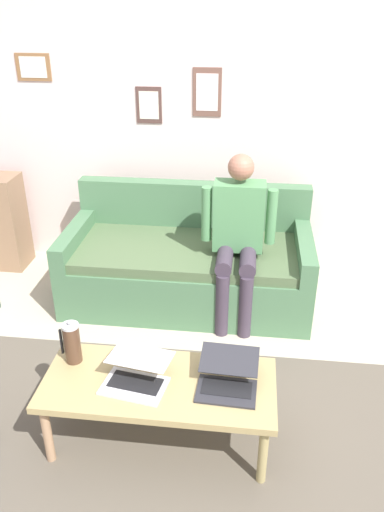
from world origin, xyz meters
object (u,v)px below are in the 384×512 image
object	(u,v)px
coffee_table	(159,388)
laptop_center	(227,380)
laptop_left	(136,376)
french_press	(72,343)
person_seated	(238,231)
couch	(188,264)
side_shelf	(0,222)

from	to	relation	value
coffee_table	laptop_center	bearing A→B (deg)	-178.42
laptop_left	french_press	bearing A→B (deg)	-19.33
french_press	person_seated	size ratio (longest dim) A/B	0.22
couch	french_press	world-z (taller)	couch
laptop_center	laptop_left	bearing A→B (deg)	3.35
person_seated	coffee_table	bearing A→B (deg)	74.97
coffee_table	couch	bearing A→B (deg)	-88.63
couch	laptop_left	xyz separation A→B (m)	(0.08, 1.59, 0.17)
french_press	coffee_table	bearing A→B (deg)	166.76
laptop_left	side_shelf	bearing A→B (deg)	-48.93
laptop_left	person_seated	world-z (taller)	person_seated
coffee_table	laptop_left	world-z (taller)	laptop_left
couch	laptop_center	bearing A→B (deg)	104.63
french_press	laptop_center	bearing A→B (deg)	172.88
side_shelf	person_seated	bearing A→B (deg)	164.90
laptop_center	french_press	bearing A→B (deg)	-7.12
coffee_table	side_shelf	world-z (taller)	side_shelf
laptop_center	side_shelf	distance (m)	2.90
laptop_center	coffee_table	bearing A→B (deg)	1.58
french_press	side_shelf	xyz separation A→B (m)	(1.30, -1.81, -0.12)
laptop_center	french_press	world-z (taller)	french_press
coffee_table	person_seated	world-z (taller)	person_seated
laptop_center	person_seated	world-z (taller)	person_seated
couch	coffee_table	bearing A→B (deg)	91.37
laptop_center	person_seated	distance (m)	1.36
french_press	laptop_left	bearing A→B (deg)	160.67
couch	person_seated	world-z (taller)	person_seated
coffee_table	french_press	bearing A→B (deg)	-13.24
laptop_left	side_shelf	size ratio (longest dim) A/B	0.44
laptop_left	french_press	world-z (taller)	french_press
couch	coffee_table	world-z (taller)	couch
couch	side_shelf	xyz separation A→B (m)	(1.77, -0.36, 0.13)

